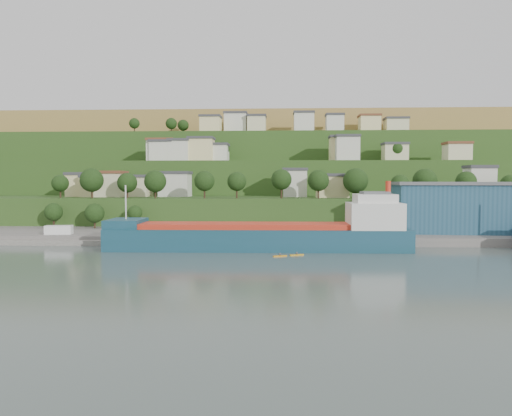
# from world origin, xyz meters

# --- Properties ---
(ground) EXTENTS (500.00, 500.00, 0.00)m
(ground) POSITION_xyz_m (0.00, 0.00, 0.00)
(ground) COLOR #455450
(ground) RESTS_ON ground
(quay) EXTENTS (220.00, 26.00, 4.00)m
(quay) POSITION_xyz_m (20.00, 28.00, 0.00)
(quay) COLOR slate
(quay) RESTS_ON ground
(pebble_beach) EXTENTS (40.00, 18.00, 2.40)m
(pebble_beach) POSITION_xyz_m (-55.00, 22.00, 0.00)
(pebble_beach) COLOR slate
(pebble_beach) RESTS_ON ground
(hillside) EXTENTS (360.00, 210.80, 96.00)m
(hillside) POSITION_xyz_m (-0.02, 168.70, 0.08)
(hillside) COLOR #284719
(hillside) RESTS_ON ground
(cargo_ship_near) EXTENTS (66.05, 11.49, 16.94)m
(cargo_ship_near) POSITION_xyz_m (-0.61, 9.05, 2.70)
(cargo_ship_near) COLOR #14404B
(cargo_ship_near) RESTS_ON ground
(warehouse) EXTENTS (32.19, 21.02, 12.80)m
(warehouse) POSITION_xyz_m (47.16, 31.00, 8.43)
(warehouse) COLOR navy
(warehouse) RESTS_ON quay
(caravan) EXTENTS (6.63, 3.52, 2.95)m
(caravan) POSITION_xyz_m (-52.01, 19.47, 2.67)
(caravan) COLOR white
(caravan) RESTS_ON pebble_beach
(dinghy) EXTENTS (4.11, 2.46, 0.77)m
(dinghy) POSITION_xyz_m (-40.67, 19.93, 1.59)
(dinghy) COLOR silver
(dinghy) RESTS_ON pebble_beach
(kayak_orange) EXTENTS (2.86, 1.65, 0.73)m
(kayak_orange) POSITION_xyz_m (2.21, -0.66, 0.21)
(kayak_orange) COLOR orange
(kayak_orange) RESTS_ON ground
(kayak_yellow) EXTENTS (2.95, 1.62, 0.74)m
(kayak_yellow) POSITION_xyz_m (5.61, 0.89, 0.22)
(kayak_yellow) COLOR gold
(kayak_yellow) RESTS_ON ground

